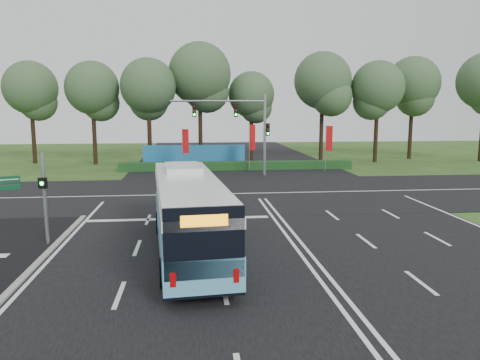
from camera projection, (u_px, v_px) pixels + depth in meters
name	position (u px, v px, depth m)	size (l,w,h in m)	color
ground	(292.00, 244.00, 20.23)	(120.00, 120.00, 0.00)	#2B4918
road_main	(292.00, 244.00, 20.23)	(20.00, 120.00, 0.04)	black
road_cross	(255.00, 194.00, 32.03)	(120.00, 14.00, 0.05)	black
kerb_strip	(25.00, 276.00, 16.24)	(0.25, 18.00, 0.12)	gray
city_bus	(188.00, 212.00, 18.84)	(3.40, 11.68, 3.31)	#5BABD3
pedestrian_signal	(44.00, 195.00, 19.76)	(0.37, 0.44, 3.97)	gray
banner_flag_left	(185.00, 144.00, 41.58)	(0.60, 0.06, 4.06)	gray
banner_flag_mid	(252.00, 140.00, 43.15)	(0.61, 0.30, 4.41)	gray
banner_flag_right	(328.00, 141.00, 42.93)	(0.63, 0.16, 4.30)	gray
traffic_light_gantry	(244.00, 122.00, 39.69)	(8.41, 0.28, 7.00)	gray
hedge	(237.00, 166.00, 44.25)	(22.00, 1.20, 0.80)	#143918
blue_hoarding	(194.00, 156.00, 46.20)	(10.00, 0.30, 2.20)	#1D6A9F
eucalyptus_row	(272.00, 84.00, 49.52)	(54.02, 9.32, 12.64)	black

